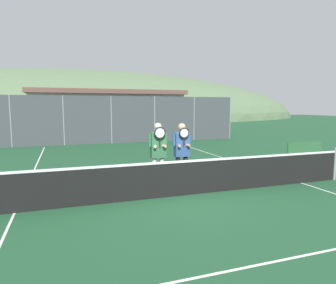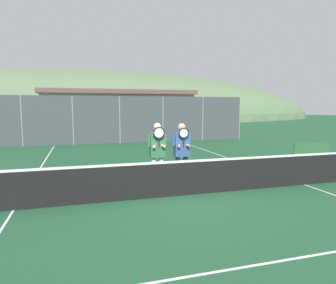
% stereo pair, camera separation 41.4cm
% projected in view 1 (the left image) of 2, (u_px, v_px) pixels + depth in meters
% --- Properties ---
extents(ground_plane, '(120.00, 120.00, 0.00)m').
position_uv_depth(ground_plane, '(181.00, 196.00, 7.64)').
color(ground_plane, '#1E4C2D').
extents(hill_distant, '(91.78, 50.99, 17.85)m').
position_uv_depth(hill_distant, '(79.00, 118.00, 58.18)').
color(hill_distant, '#5B7551').
rests_on(hill_distant, ground_plane).
extents(clubhouse_building, '(12.95, 5.50, 3.66)m').
position_uv_depth(clubhouse_building, '(108.00, 111.00, 26.42)').
color(clubhouse_building, beige).
rests_on(clubhouse_building, ground_plane).
extents(fence_back, '(16.70, 0.06, 2.90)m').
position_uv_depth(fence_back, '(111.00, 120.00, 18.35)').
color(fence_back, gray).
rests_on(fence_back, ground_plane).
extents(tennis_net, '(10.32, 0.09, 1.01)m').
position_uv_depth(tennis_net, '(181.00, 178.00, 7.59)').
color(tennis_net, gray).
rests_on(tennis_net, ground_plane).
extents(court_line_left_sideline, '(0.05, 16.00, 0.01)m').
position_uv_depth(court_line_left_sideline, '(29.00, 180.00, 9.20)').
color(court_line_left_sideline, white).
rests_on(court_line_left_sideline, ground_plane).
extents(court_line_right_sideline, '(0.05, 16.00, 0.01)m').
position_uv_depth(court_line_right_sideline, '(244.00, 165.00, 11.71)').
color(court_line_right_sideline, white).
rests_on(court_line_right_sideline, ground_plane).
extents(court_line_service_near, '(7.68, 0.05, 0.01)m').
position_uv_depth(court_line_service_near, '(270.00, 262.00, 4.36)').
color(court_line_service_near, white).
rests_on(court_line_service_near, ground_plane).
extents(player_leftmost, '(0.54, 0.34, 1.82)m').
position_uv_depth(player_leftmost, '(158.00, 151.00, 8.13)').
color(player_leftmost, white).
rests_on(player_leftmost, ground_plane).
extents(player_center_left, '(0.55, 0.34, 1.80)m').
position_uv_depth(player_center_left, '(182.00, 149.00, 8.43)').
color(player_center_left, '#232838').
rests_on(player_center_left, ground_plane).
extents(car_far_left, '(4.39, 1.99, 1.70)m').
position_uv_depth(car_far_left, '(29.00, 129.00, 18.80)').
color(car_far_left, silver).
rests_on(car_far_left, ground_plane).
extents(car_left_of_center, '(4.35, 2.03, 1.79)m').
position_uv_depth(car_left_of_center, '(113.00, 126.00, 20.63)').
color(car_left_of_center, black).
rests_on(car_left_of_center, ground_plane).
extents(car_center, '(4.06, 2.09, 1.79)m').
position_uv_depth(car_center, '(181.00, 125.00, 22.43)').
color(car_center, navy).
rests_on(car_center, ground_plane).
extents(bench_courtside, '(1.68, 0.36, 0.85)m').
position_uv_depth(bench_courtside, '(306.00, 152.00, 11.92)').
color(bench_courtside, '#2D6038').
rests_on(bench_courtside, ground_plane).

